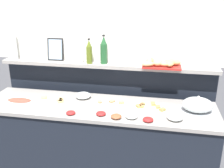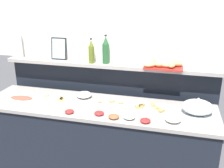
% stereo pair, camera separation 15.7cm
% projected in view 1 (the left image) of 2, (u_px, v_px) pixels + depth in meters
% --- Properties ---
extents(ground_plane, '(12.00, 12.00, 0.00)m').
position_uv_depth(ground_plane, '(109.00, 150.00, 3.49)').
color(ground_plane, '#4C4C51').
extents(buffet_counter, '(2.35, 0.62, 0.92)m').
position_uv_depth(buffet_counter, '(98.00, 145.00, 2.78)').
color(buffet_counter, black).
rests_on(buffet_counter, ground_plane).
extents(back_ledge_unit, '(2.42, 0.22, 1.24)m').
position_uv_depth(back_ledge_unit, '(107.00, 109.00, 3.16)').
color(back_ledge_unit, black).
rests_on(back_ledge_unit, ground_plane).
extents(sandwich_platter_front, '(0.33, 0.18, 0.04)m').
position_uv_depth(sandwich_platter_front, '(54.00, 101.00, 2.69)').
color(sandwich_platter_front, white).
rests_on(sandwich_platter_front, buffet_counter).
extents(sandwich_platter_rear, '(0.36, 0.18, 0.04)m').
position_uv_depth(sandwich_platter_rear, '(110.00, 103.00, 2.66)').
color(sandwich_platter_rear, silver).
rests_on(sandwich_platter_rear, buffet_counter).
extents(sandwich_platter_side, '(0.36, 0.20, 0.04)m').
position_uv_depth(sandwich_platter_side, '(149.00, 107.00, 2.57)').
color(sandwich_platter_side, white).
rests_on(sandwich_platter_side, buffet_counter).
extents(cold_cuts_platter, '(0.34, 0.18, 0.02)m').
position_uv_depth(cold_cuts_platter, '(19.00, 101.00, 2.72)').
color(cold_cuts_platter, white).
rests_on(cold_cuts_platter, buffet_counter).
extents(serving_cloche, '(0.34, 0.24, 0.17)m').
position_uv_depth(serving_cloche, '(198.00, 105.00, 2.45)').
color(serving_cloche, '#B7BABF').
rests_on(serving_cloche, buffet_counter).
extents(glass_bowl_large, '(0.16, 0.16, 0.06)m').
position_uv_depth(glass_bowl_large, '(83.00, 96.00, 2.79)').
color(glass_bowl_large, silver).
rests_on(glass_bowl_large, buffet_counter).
extents(glass_bowl_medium, '(0.14, 0.14, 0.06)m').
position_uv_depth(glass_bowl_medium, '(175.00, 117.00, 2.34)').
color(glass_bowl_medium, silver).
rests_on(glass_bowl_medium, buffet_counter).
extents(glass_bowl_small, '(0.11, 0.11, 0.04)m').
position_uv_depth(glass_bowl_small, '(132.00, 116.00, 2.37)').
color(glass_bowl_small, silver).
rests_on(glass_bowl_small, buffet_counter).
extents(condiment_bowl_red, '(0.09, 0.09, 0.03)m').
position_uv_depth(condiment_bowl_red, '(148.00, 120.00, 2.31)').
color(condiment_bowl_red, red).
rests_on(condiment_bowl_red, buffet_counter).
extents(condiment_bowl_teal, '(0.09, 0.09, 0.03)m').
position_uv_depth(condiment_bowl_teal, '(71.00, 113.00, 2.44)').
color(condiment_bowl_teal, red).
rests_on(condiment_bowl_teal, buffet_counter).
extents(condiment_bowl_dark, '(0.09, 0.09, 0.03)m').
position_uv_depth(condiment_bowl_dark, '(101.00, 113.00, 2.42)').
color(condiment_bowl_dark, red).
rests_on(condiment_bowl_dark, buffet_counter).
extents(condiment_bowl_cream, '(0.10, 0.10, 0.03)m').
position_uv_depth(condiment_bowl_cream, '(116.00, 116.00, 2.37)').
color(condiment_bowl_cream, brown).
rests_on(condiment_bowl_cream, buffet_counter).
extents(wine_bottle_green, '(0.08, 0.08, 0.32)m').
position_uv_depth(wine_bottle_green, '(104.00, 51.00, 2.85)').
color(wine_bottle_green, '#23562D').
rests_on(wine_bottle_green, back_ledge_unit).
extents(olive_oil_bottle, '(0.06, 0.06, 0.28)m').
position_uv_depth(olive_oil_bottle, '(89.00, 52.00, 2.86)').
color(olive_oil_bottle, '#56661E').
rests_on(olive_oil_bottle, back_ledge_unit).
extents(salt_shaker, '(0.03, 0.03, 0.09)m').
position_uv_depth(salt_shaker, '(78.00, 59.00, 2.93)').
color(salt_shaker, white).
rests_on(salt_shaker, back_ledge_unit).
extents(pepper_shaker, '(0.03, 0.03, 0.09)m').
position_uv_depth(pepper_shaker, '(82.00, 59.00, 2.92)').
color(pepper_shaker, white).
rests_on(pepper_shaker, back_ledge_unit).
extents(bread_basket, '(0.42, 0.30, 0.08)m').
position_uv_depth(bread_basket, '(161.00, 63.00, 2.78)').
color(bread_basket, '#B2231E').
rests_on(bread_basket, back_ledge_unit).
extents(framed_picture, '(0.19, 0.05, 0.25)m').
position_uv_depth(framed_picture, '(55.00, 49.00, 2.99)').
color(framed_picture, black).
rests_on(framed_picture, back_ledge_unit).
extents(water_carafe, '(0.09, 0.09, 0.30)m').
position_uv_depth(water_carafe, '(13.00, 47.00, 3.03)').
color(water_carafe, silver).
rests_on(water_carafe, back_ledge_unit).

